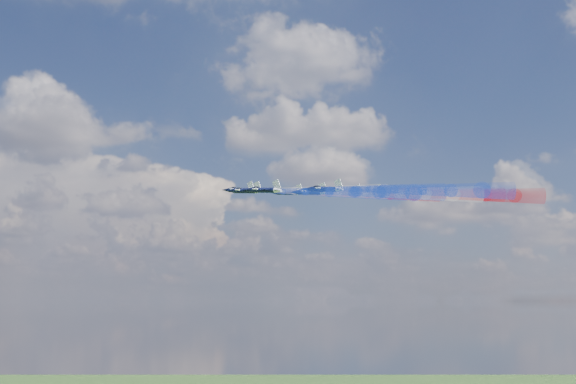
{
  "coord_description": "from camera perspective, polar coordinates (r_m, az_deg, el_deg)",
  "views": [
    {
      "loc": [
        -41.92,
        -155.26,
        102.52
      ],
      "look_at": [
        -21.23,
        15.05,
        128.99
      ],
      "focal_mm": 44.25,
      "sensor_mm": 36.0,
      "label": 1
    }
  ],
  "objects": [
    {
      "name": "jet_inner_left",
      "position": [
        169.84,
        -3.48,
        0.09
      ],
      "size": [
        13.88,
        13.91,
        4.9
      ],
      "primitive_type": null,
      "rotation": [
        0.09,
        -0.12,
        0.86
      ],
      "color": "black"
    },
    {
      "name": "jet_rear_left",
      "position": [
        157.43,
        2.91,
        0.23
      ],
      "size": [
        13.88,
        13.91,
        4.9
      ],
      "primitive_type": null,
      "rotation": [
        0.09,
        -0.12,
        0.86
      ],
      "color": "black"
    },
    {
      "name": "jet_outer_right",
      "position": [
        187.9,
        4.67,
        -0.08
      ],
      "size": [
        13.88,
        13.91,
        4.9
      ],
      "primitive_type": null,
      "rotation": [
        0.09,
        -0.12,
        0.86
      ],
      "color": "black"
    },
    {
      "name": "trail_rear_left",
      "position": [
        146.85,
        10.73,
        0.16
      ],
      "size": [
        30.45,
        27.09,
        7.48
      ],
      "primitive_type": null,
      "rotation": [
        0.09,
        -0.12,
        0.86
      ],
      "color": "blue"
    },
    {
      "name": "trail_center_third",
      "position": [
        158.06,
        8.93,
        -0.11
      ],
      "size": [
        30.45,
        27.09,
        7.48
      ],
      "primitive_type": null,
      "rotation": [
        0.09,
        -0.12,
        0.86
      ],
      "color": "white"
    },
    {
      "name": "trail_outer_right",
      "position": [
        177.75,
        11.24,
        -0.15
      ],
      "size": [
        30.45,
        27.09,
        7.48
      ],
      "primitive_type": null,
      "rotation": [
        0.09,
        -0.12,
        0.86
      ],
      "color": "red"
    },
    {
      "name": "jet_outer_left",
      "position": [
        156.08,
        -2.02,
        0.15
      ],
      "size": [
        13.88,
        13.91,
        4.9
      ],
      "primitive_type": null,
      "rotation": [
        0.09,
        -0.12,
        0.86
      ],
      "color": "black"
    },
    {
      "name": "trail_inner_left",
      "position": [
        156.85,
        3.31,
        0.02
      ],
      "size": [
        30.45,
        27.09,
        7.48
      ],
      "primitive_type": null,
      "rotation": [
        0.09,
        -0.12,
        0.86
      ],
      "color": "blue"
    },
    {
      "name": "jet_rear_right",
      "position": [
        171.73,
        6.23,
        -0.15
      ],
      "size": [
        13.88,
        13.91,
        4.9
      ],
      "primitive_type": null,
      "rotation": [
        0.09,
        -0.12,
        0.86
      ],
      "color": "black"
    },
    {
      "name": "jet_lead",
      "position": [
        183.01,
        -3.94,
        0.16
      ],
      "size": [
        13.88,
        13.91,
        4.9
      ],
      "primitive_type": null,
      "rotation": [
        0.09,
        -0.12,
        0.86
      ],
      "color": "black"
    },
    {
      "name": "trail_inner_right",
      "position": [
        173.69,
        6.36,
        -0.13
      ],
      "size": [
        30.45,
        27.09,
        7.48
      ],
      "primitive_type": null,
      "rotation": [
        0.09,
        -0.12,
        0.86
      ],
      "color": "red"
    },
    {
      "name": "trail_rear_right",
      "position": [
        162.28,
        13.54,
        -0.23
      ],
      "size": [
        30.45,
        27.09,
        7.48
      ],
      "primitive_type": null,
      "rotation": [
        0.09,
        -0.12,
        0.86
      ],
      "color": "red"
    },
    {
      "name": "jet_center_third",
      "position": [
        169.16,
        1.76,
        -0.03
      ],
      "size": [
        13.88,
        13.91,
        4.9
      ],
      "primitive_type": null,
      "rotation": [
        0.09,
        -0.12,
        0.86
      ],
      "color": "black"
    },
    {
      "name": "jet_inner_right",
      "position": [
        185.57,
        -0.04,
        -0.05
      ],
      "size": [
        13.88,
        13.91,
        4.9
      ],
      "primitive_type": null,
      "rotation": [
        0.09,
        -0.12,
        0.86
      ],
      "color": "black"
    },
    {
      "name": "trail_lead",
      "position": [
        169.77,
        2.29,
        0.09
      ],
      "size": [
        30.45,
        27.09,
        7.48
      ],
      "primitive_type": null,
      "rotation": [
        0.09,
        -0.12,
        0.86
      ],
      "color": "white"
    },
    {
      "name": "trail_outer_left",
      "position": [
        143.71,
        5.53,
        0.08
      ],
      "size": [
        30.45,
        27.09,
        7.48
      ],
      "primitive_type": null,
      "rotation": [
        0.09,
        -0.12,
        0.86
      ],
      "color": "blue"
    }
  ]
}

